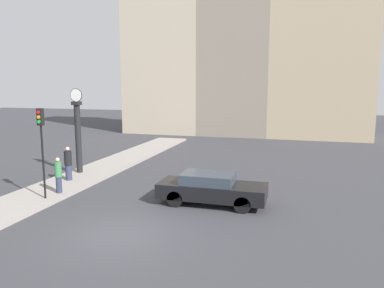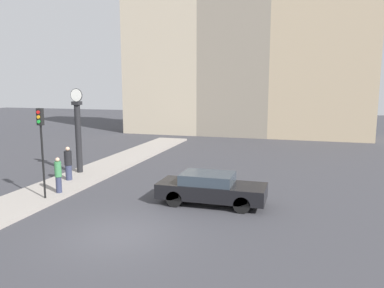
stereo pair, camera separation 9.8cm
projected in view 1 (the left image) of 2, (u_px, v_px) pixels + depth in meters
name	position (u px, v px, depth m)	size (l,w,h in m)	color
ground_plane	(119.00, 235.00, 13.38)	(120.00, 120.00, 0.00)	#38383D
sidewalk_corner	(112.00, 165.00, 24.70)	(2.81, 24.54, 0.15)	gray
building_row	(241.00, 51.00, 38.63)	(25.30, 5.00, 18.53)	#B7A88E
sedan_car	(211.00, 188.00, 16.68)	(4.79, 1.81, 1.42)	black
traffic_light_near	(41.00, 135.00, 16.70)	(0.26, 0.24, 4.12)	black
street_clock	(78.00, 133.00, 21.87)	(0.77, 0.45, 4.93)	black
pedestrian_green_hoodie	(58.00, 175.00, 17.90)	(0.32, 0.32, 1.72)	#2D334C
pedestrian_black_jacket	(68.00, 164.00, 20.30)	(0.40, 0.40, 1.83)	#2D334C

